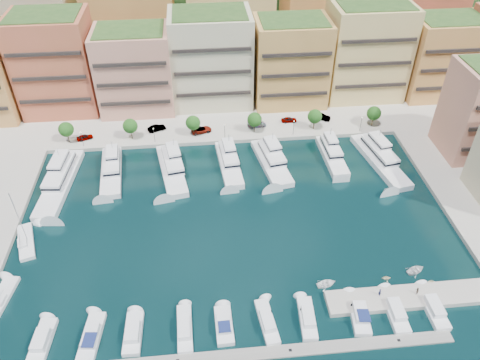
% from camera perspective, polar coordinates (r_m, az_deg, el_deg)
% --- Properties ---
extents(ground, '(400.00, 400.00, 0.00)m').
position_cam_1_polar(ground, '(98.48, -0.50, -5.41)').
color(ground, black).
rests_on(ground, ground).
extents(north_quay, '(220.00, 64.00, 2.00)m').
position_cam_1_polar(north_quay, '(149.24, -2.74, 11.32)').
color(north_quay, '#9E998E').
rests_on(north_quay, ground).
extents(hillside, '(240.00, 40.00, 58.00)m').
position_cam_1_polar(hillside, '(193.10, -3.66, 17.85)').
color(hillside, '#1F3A17').
rests_on(hillside, ground).
extents(south_pontoon, '(72.00, 2.20, 0.35)m').
position_cam_1_polar(south_pontoon, '(79.66, -0.67, -20.70)').
color(south_pontoon, gray).
rests_on(south_pontoon, ground).
extents(finger_pier, '(32.00, 5.00, 2.00)m').
position_cam_1_polar(finger_pier, '(91.40, 20.52, -13.37)').
color(finger_pier, '#9E998E').
rests_on(finger_pier, ground).
extents(apartment_1, '(20.00, 16.50, 26.80)m').
position_cam_1_polar(apartment_1, '(139.14, -21.55, 13.09)').
color(apartment_1, '#C35941').
rests_on(apartment_1, north_quay).
extents(apartment_2, '(20.00, 15.50, 22.80)m').
position_cam_1_polar(apartment_2, '(133.96, -12.69, 12.95)').
color(apartment_2, tan).
rests_on(apartment_2, north_quay).
extents(apartment_3, '(22.00, 16.50, 25.80)m').
position_cam_1_polar(apartment_3, '(134.16, -3.53, 14.56)').
color(apartment_3, beige).
rests_on(apartment_3, north_quay).
extents(apartment_4, '(20.00, 15.50, 23.80)m').
position_cam_1_polar(apartment_4, '(135.24, 6.17, 14.15)').
color(apartment_4, '#DAA351').
rests_on(apartment_4, north_quay).
extents(apartment_5, '(22.00, 16.50, 26.80)m').
position_cam_1_polar(apartment_5, '(142.28, 15.10, 15.01)').
color(apartment_5, '#DABC73').
rests_on(apartment_5, north_quay).
extents(apartment_6, '(20.00, 15.50, 22.80)m').
position_cam_1_polar(apartment_6, '(150.27, 23.35, 13.62)').
color(apartment_6, '#CE8D4B').
rests_on(apartment_6, north_quay).
extents(backblock_0, '(26.00, 18.00, 30.00)m').
position_cam_1_polar(backblock_0, '(161.26, -24.01, 16.52)').
color(backblock_0, beige).
rests_on(backblock_0, north_quay).
extents(backblock_1, '(26.00, 18.00, 30.00)m').
position_cam_1_polar(backblock_1, '(154.84, -12.97, 17.95)').
color(backblock_1, '#DAA351').
rests_on(backblock_1, north_quay).
extents(backblock_2, '(26.00, 18.00, 30.00)m').
position_cam_1_polar(backblock_2, '(154.09, -1.26, 18.77)').
color(backblock_2, '#DABC73').
rests_on(backblock_2, north_quay).
extents(backblock_3, '(26.00, 18.00, 30.00)m').
position_cam_1_polar(backblock_3, '(159.09, 10.20, 18.86)').
color(backblock_3, '#CE8D4B').
rests_on(backblock_3, north_quay).
extents(backblock_4, '(26.00, 18.00, 30.00)m').
position_cam_1_polar(backblock_4, '(169.35, 20.58, 18.34)').
color(backblock_4, '#C35941').
rests_on(backblock_4, north_quay).
extents(tree_0, '(3.80, 3.80, 5.65)m').
position_cam_1_polar(tree_0, '(126.57, -20.44, 5.80)').
color(tree_0, '#473323').
rests_on(tree_0, north_quay).
extents(tree_1, '(3.80, 3.80, 5.65)m').
position_cam_1_polar(tree_1, '(123.25, -13.24, 6.42)').
color(tree_1, '#473323').
rests_on(tree_1, north_quay).
extents(tree_2, '(3.80, 3.80, 5.65)m').
position_cam_1_polar(tree_2, '(121.97, -5.75, 6.95)').
color(tree_2, '#473323').
rests_on(tree_2, north_quay).
extents(tree_3, '(3.80, 3.80, 5.65)m').
position_cam_1_polar(tree_3, '(122.77, 1.78, 7.38)').
color(tree_3, '#473323').
rests_on(tree_3, north_quay).
extents(tree_4, '(3.80, 3.80, 5.65)m').
position_cam_1_polar(tree_4, '(125.62, 9.11, 7.66)').
color(tree_4, '#473323').
rests_on(tree_4, north_quay).
extents(tree_5, '(3.80, 3.80, 5.65)m').
position_cam_1_polar(tree_5, '(130.39, 16.01, 7.82)').
color(tree_5, '#473323').
rests_on(tree_5, north_quay).
extents(lamppost_0, '(0.30, 0.30, 4.20)m').
position_cam_1_polar(lamppost_0, '(124.13, -18.76, 5.03)').
color(lamppost_0, black).
rests_on(lamppost_0, north_quay).
extents(lamppost_1, '(0.30, 0.30, 4.20)m').
position_cam_1_polar(lamppost_1, '(121.07, -10.45, 5.69)').
color(lamppost_1, black).
rests_on(lamppost_1, north_quay).
extents(lamppost_2, '(0.30, 0.30, 4.20)m').
position_cam_1_polar(lamppost_2, '(120.65, -1.88, 6.24)').
color(lamppost_2, black).
rests_on(lamppost_2, north_quay).
extents(lamppost_3, '(0.30, 0.30, 4.20)m').
position_cam_1_polar(lamppost_3, '(122.88, 6.57, 6.65)').
color(lamppost_3, black).
rests_on(lamppost_3, north_quay).
extents(lamppost_4, '(0.30, 0.30, 4.20)m').
position_cam_1_polar(lamppost_4, '(127.65, 14.57, 6.90)').
color(lamppost_4, black).
rests_on(lamppost_4, north_quay).
extents(yacht_0, '(7.27, 25.02, 7.30)m').
position_cam_1_polar(yacht_0, '(115.74, -21.07, 0.12)').
color(yacht_0, white).
rests_on(yacht_0, ground).
extents(yacht_1, '(6.19, 18.98, 7.30)m').
position_cam_1_polar(yacht_1, '(115.21, -15.39, 1.27)').
color(yacht_1, white).
rests_on(yacht_1, ground).
extents(yacht_2, '(8.06, 20.44, 7.30)m').
position_cam_1_polar(yacht_2, '(112.90, -8.34, 1.62)').
color(yacht_2, white).
rests_on(yacht_2, ground).
extents(yacht_3, '(5.86, 18.29, 7.30)m').
position_cam_1_polar(yacht_3, '(113.54, -1.38, 2.31)').
color(yacht_3, white).
rests_on(yacht_3, ground).
extents(yacht_4, '(8.16, 19.45, 7.30)m').
position_cam_1_polar(yacht_4, '(114.29, 3.82, 2.44)').
color(yacht_4, white).
rests_on(yacht_4, ground).
extents(yacht_5, '(4.61, 16.52, 7.30)m').
position_cam_1_polar(yacht_5, '(118.35, 11.10, 3.21)').
color(yacht_5, white).
rests_on(yacht_5, ground).
extents(yacht_6, '(8.74, 23.00, 7.30)m').
position_cam_1_polar(yacht_6, '(119.76, 16.59, 2.67)').
color(yacht_6, white).
rests_on(yacht_6, ground).
extents(cruiser_0, '(3.47, 8.49, 2.55)m').
position_cam_1_polar(cruiser_0, '(86.61, -22.97, -17.66)').
color(cruiser_0, white).
rests_on(cruiser_0, ground).
extents(cruiser_1, '(3.79, 9.36, 2.66)m').
position_cam_1_polar(cruiser_1, '(84.38, -17.66, -17.80)').
color(cruiser_1, white).
rests_on(cruiser_1, ground).
extents(cruiser_2, '(3.05, 8.10, 2.55)m').
position_cam_1_polar(cruiser_2, '(83.08, -12.88, -17.78)').
color(cruiser_2, white).
rests_on(cruiser_2, ground).
extents(cruiser_3, '(2.64, 9.12, 2.55)m').
position_cam_1_polar(cruiser_3, '(82.16, -6.75, -17.61)').
color(cruiser_3, white).
rests_on(cruiser_3, ground).
extents(cruiser_4, '(3.03, 7.44, 2.66)m').
position_cam_1_polar(cruiser_4, '(82.03, -1.95, -17.32)').
color(cruiser_4, white).
rests_on(cruiser_4, ground).
extents(cruiser_5, '(3.38, 9.11, 2.55)m').
position_cam_1_polar(cruiser_5, '(82.53, 3.33, -16.90)').
color(cruiser_5, white).
rests_on(cruiser_5, ground).
extents(cruiser_6, '(3.12, 8.57, 2.55)m').
position_cam_1_polar(cruiser_6, '(83.58, 8.20, -16.37)').
color(cruiser_6, white).
rests_on(cruiser_6, ground).
extents(cruiser_7, '(3.71, 8.66, 2.66)m').
position_cam_1_polar(cruiser_7, '(85.74, 14.31, -15.56)').
color(cruiser_7, white).
rests_on(cruiser_7, ground).
extents(cruiser_8, '(2.87, 9.11, 2.55)m').
position_cam_1_polar(cruiser_8, '(87.83, 18.35, -14.92)').
color(cruiser_8, white).
rests_on(cruiser_8, ground).
extents(cruiser_9, '(2.80, 9.13, 2.55)m').
position_cam_1_polar(cruiser_9, '(90.48, 22.44, -14.20)').
color(cruiser_9, white).
rests_on(cruiser_9, ground).
extents(sailboat_0, '(4.31, 9.78, 13.20)m').
position_cam_1_polar(sailboat_0, '(95.38, -27.09, -12.78)').
color(sailboat_0, white).
rests_on(sailboat_0, ground).
extents(sailboat_1, '(5.73, 10.57, 13.20)m').
position_cam_1_polar(sailboat_1, '(103.67, -24.62, -6.92)').
color(sailboat_1, white).
rests_on(sailboat_1, ground).
extents(tender_2, '(4.41, 3.78, 0.77)m').
position_cam_1_polar(tender_2, '(95.38, 20.62, -10.25)').
color(tender_2, silver).
rests_on(tender_2, ground).
extents(tender_3, '(1.72, 1.56, 0.78)m').
position_cam_1_polar(tender_3, '(94.52, 22.35, -11.40)').
color(tender_3, beige).
rests_on(tender_3, ground).
extents(tender_0, '(4.17, 3.36, 0.77)m').
position_cam_1_polar(tender_0, '(88.85, 10.49, -12.33)').
color(tender_0, white).
rests_on(tender_0, ground).
extents(tender_1, '(1.80, 1.59, 0.90)m').
position_cam_1_polar(tender_1, '(92.29, 17.41, -11.31)').
color(tender_1, '#F2E9B9').
rests_on(tender_1, ground).
extents(car_0, '(4.38, 2.95, 1.39)m').
position_cam_1_polar(car_0, '(127.76, -18.41, 4.99)').
color(car_0, gray).
rests_on(car_0, north_quay).
extents(car_1, '(5.01, 3.34, 1.56)m').
position_cam_1_polar(car_1, '(126.67, -10.12, 6.25)').
color(car_1, gray).
rests_on(car_1, north_quay).
extents(car_2, '(5.80, 3.65, 1.49)m').
position_cam_1_polar(car_2, '(124.54, -4.73, 6.13)').
color(car_2, gray).
rests_on(car_2, north_quay).
extents(car_3, '(5.41, 2.78, 1.50)m').
position_cam_1_polar(car_3, '(126.57, 2.06, 6.83)').
color(car_3, gray).
rests_on(car_3, north_quay).
extents(car_4, '(4.19, 1.72, 1.42)m').
position_cam_1_polar(car_4, '(129.20, 6.00, 7.33)').
color(car_4, gray).
rests_on(car_4, north_quay).
extents(car_5, '(5.25, 3.67, 1.64)m').
position_cam_1_polar(car_5, '(131.46, 9.88, 7.59)').
color(car_5, gray).
rests_on(car_5, north_quay).
extents(person_0, '(0.45, 0.64, 1.64)m').
position_cam_1_polar(person_0, '(87.96, 16.67, -12.96)').
color(person_0, '#26294C').
rests_on(person_0, finger_pier).
extents(person_1, '(0.96, 0.92, 1.55)m').
position_cam_1_polar(person_1, '(90.26, 20.76, -12.52)').
color(person_1, '#4B392D').
rests_on(person_1, finger_pier).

